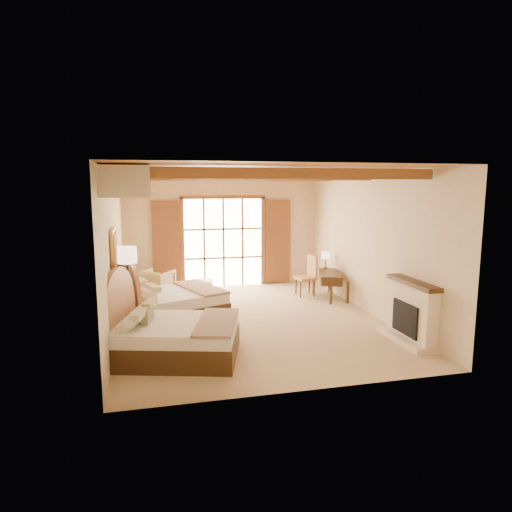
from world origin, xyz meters
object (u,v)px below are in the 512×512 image
object	(u,v)px
bed_near	(167,335)
bed_far	(164,302)
desk	(330,284)
nightstand	(131,325)
armchair	(156,283)

from	to	relation	value
bed_near	bed_far	bearing A→B (deg)	104.79
bed_near	bed_far	size ratio (longest dim) A/B	0.94
bed_far	desk	size ratio (longest dim) A/B	1.91
bed_near	desk	xyz separation A→B (m)	(4.28, 3.19, -0.05)
desk	bed_far	bearing A→B (deg)	-147.22
bed_near	nightstand	world-z (taller)	bed_near
nightstand	desk	bearing A→B (deg)	15.33
bed_far	armchair	world-z (taller)	bed_far
armchair	nightstand	bearing A→B (deg)	114.78
nightstand	bed_near	bearing A→B (deg)	-68.36
bed_near	desk	size ratio (longest dim) A/B	1.79
bed_near	nightstand	size ratio (longest dim) A/B	4.29
bed_near	nightstand	distance (m)	1.27
nightstand	desk	world-z (taller)	desk
bed_far	nightstand	size ratio (longest dim) A/B	4.56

